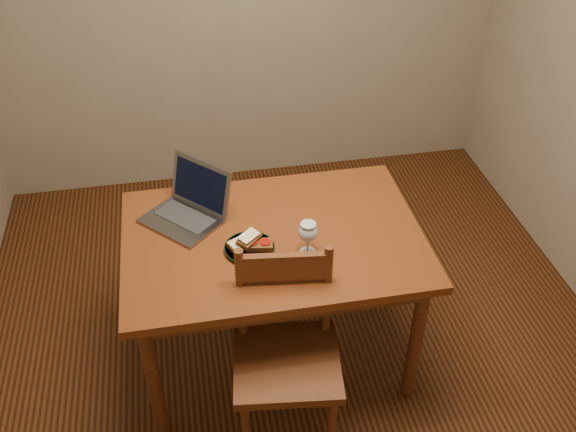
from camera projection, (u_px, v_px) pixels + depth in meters
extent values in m
cube|color=black|center=(294.00, 342.00, 3.29)|extent=(3.20, 3.20, 0.02)
cube|color=#56260E|center=(273.00, 239.00, 2.80)|extent=(1.30, 0.90, 0.04)
cylinder|color=#42200D|center=(154.00, 380.00, 2.66)|extent=(0.06, 0.06, 0.70)
cylinder|color=#42200D|center=(416.00, 341.00, 2.82)|extent=(0.06, 0.06, 0.70)
cylinder|color=#42200D|center=(151.00, 263.00, 3.23)|extent=(0.06, 0.06, 0.70)
cylinder|color=#42200D|center=(368.00, 236.00, 3.40)|extent=(0.06, 0.06, 0.70)
cube|color=#42200D|center=(287.00, 363.00, 2.61)|extent=(0.48, 0.46, 0.04)
cube|color=#42200D|center=(284.00, 267.00, 2.51)|extent=(0.35, 0.07, 0.12)
cylinder|color=black|center=(249.00, 249.00, 2.71)|extent=(0.21, 0.21, 0.02)
cube|color=slate|center=(181.00, 221.00, 2.86)|extent=(0.39, 0.39, 0.01)
cube|color=slate|center=(201.00, 184.00, 2.88)|extent=(0.28, 0.28, 0.22)
cube|color=black|center=(201.00, 184.00, 2.88)|extent=(0.24, 0.24, 0.18)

